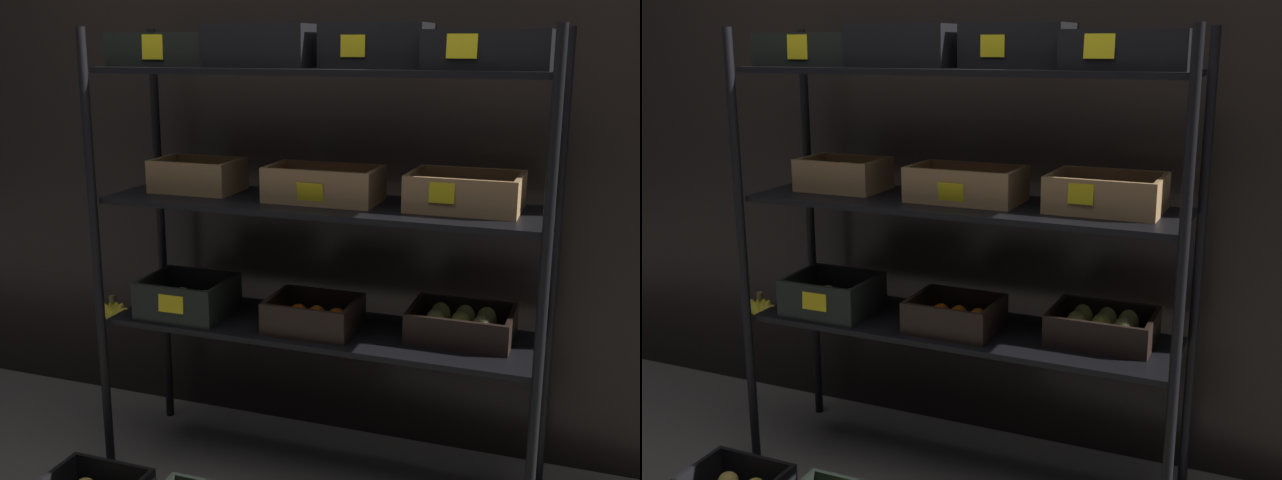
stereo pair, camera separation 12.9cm
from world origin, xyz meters
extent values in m
plane|color=#605B56|center=(0.00, 0.00, 0.00)|extent=(10.00, 10.00, 0.00)
cube|color=black|center=(0.00, 0.41, 1.17)|extent=(3.91, 0.12, 2.34)
cylinder|color=black|center=(-0.76, -0.21, 0.79)|extent=(0.03, 0.03, 1.58)
cylinder|color=black|center=(0.76, -0.21, 0.79)|extent=(0.03, 0.03, 1.58)
cylinder|color=black|center=(-0.76, 0.21, 0.79)|extent=(0.03, 0.03, 1.58)
cylinder|color=black|center=(0.76, 0.21, 0.79)|extent=(0.03, 0.03, 1.58)
cube|color=black|center=(0.00, 0.00, 0.56)|extent=(1.48, 0.40, 0.02)
cube|color=black|center=(0.00, 0.00, 1.00)|extent=(1.48, 0.40, 0.02)
cube|color=black|center=(0.00, 0.00, 1.44)|extent=(1.48, 0.40, 0.02)
cube|color=black|center=(-0.49, -0.05, 0.58)|extent=(0.31, 0.26, 0.01)
cube|color=black|center=(-0.49, -0.17, 0.65)|extent=(0.31, 0.02, 0.12)
cube|color=black|center=(-0.49, 0.07, 0.65)|extent=(0.31, 0.02, 0.12)
cube|color=black|center=(-0.64, -0.05, 0.65)|extent=(0.02, 0.23, 0.12)
cube|color=black|center=(-0.35, -0.05, 0.65)|extent=(0.02, 0.23, 0.12)
sphere|color=#D1B856|center=(-0.54, -0.09, 0.62)|extent=(0.07, 0.07, 0.07)
sphere|color=#E0C851|center=(-0.44, -0.09, 0.62)|extent=(0.07, 0.07, 0.07)
sphere|color=#E4C250|center=(-0.54, -0.01, 0.62)|extent=(0.07, 0.07, 0.07)
sphere|color=gold|center=(-0.44, -0.01, 0.62)|extent=(0.07, 0.07, 0.07)
cube|color=yellow|center=(-0.48, -0.18, 0.65)|extent=(0.10, 0.01, 0.06)
cube|color=black|center=(-0.01, -0.04, 0.58)|extent=(0.30, 0.24, 0.01)
cube|color=black|center=(-0.01, -0.15, 0.63)|extent=(0.30, 0.02, 0.10)
cube|color=black|center=(-0.01, 0.07, 0.63)|extent=(0.30, 0.02, 0.10)
cube|color=black|center=(-0.15, -0.04, 0.63)|extent=(0.02, 0.21, 0.10)
cube|color=black|center=(0.13, -0.04, 0.63)|extent=(0.02, 0.21, 0.10)
sphere|color=orange|center=(-0.08, -0.07, 0.61)|extent=(0.06, 0.06, 0.06)
sphere|color=orange|center=(-0.01, -0.07, 0.61)|extent=(0.06, 0.06, 0.06)
sphere|color=orange|center=(0.06, -0.08, 0.61)|extent=(0.06, 0.06, 0.06)
sphere|color=#FC670B|center=(-0.08, -0.01, 0.61)|extent=(0.06, 0.06, 0.06)
sphere|color=orange|center=(-0.01, 0.00, 0.61)|extent=(0.06, 0.06, 0.06)
sphere|color=orange|center=(0.06, 0.00, 0.61)|extent=(0.06, 0.06, 0.06)
cube|color=black|center=(0.48, 0.06, 0.58)|extent=(0.34, 0.26, 0.01)
cube|color=black|center=(0.48, -0.06, 0.63)|extent=(0.34, 0.02, 0.09)
cube|color=black|center=(0.48, 0.17, 0.63)|extent=(0.34, 0.02, 0.09)
cube|color=black|center=(0.32, 0.06, 0.63)|extent=(0.02, 0.22, 0.09)
cube|color=black|center=(0.64, 0.06, 0.63)|extent=(0.02, 0.22, 0.09)
ellipsoid|color=#ACB753|center=(0.40, 0.02, 0.63)|extent=(0.07, 0.07, 0.09)
ellipsoid|color=#BAC44C|center=(0.48, 0.02, 0.63)|extent=(0.07, 0.07, 0.09)
ellipsoid|color=tan|center=(0.56, 0.01, 0.63)|extent=(0.07, 0.07, 0.09)
ellipsoid|color=#ABB651|center=(0.41, 0.09, 0.63)|extent=(0.07, 0.07, 0.09)
ellipsoid|color=tan|center=(0.49, 0.09, 0.63)|extent=(0.07, 0.07, 0.09)
ellipsoid|color=#B6B654|center=(0.56, 0.09, 0.63)|extent=(0.07, 0.07, 0.09)
cube|color=#A87F51|center=(-0.48, 0.04, 1.02)|extent=(0.30, 0.21, 0.01)
cube|color=#A87F51|center=(-0.48, -0.06, 1.08)|extent=(0.30, 0.02, 0.10)
cube|color=#A87F51|center=(-0.48, 0.14, 1.08)|extent=(0.30, 0.02, 0.10)
cube|color=#A87F51|center=(-0.62, 0.04, 1.08)|extent=(0.02, 0.18, 0.10)
cube|color=#A87F51|center=(-0.34, 0.04, 1.08)|extent=(0.02, 0.18, 0.10)
ellipsoid|color=yellow|center=(-0.55, 0.01, 1.06)|extent=(0.06, 0.06, 0.08)
ellipsoid|color=yellow|center=(-0.48, 0.01, 1.06)|extent=(0.06, 0.06, 0.08)
ellipsoid|color=yellow|center=(-0.42, 0.01, 1.06)|extent=(0.06, 0.06, 0.08)
ellipsoid|color=yellow|center=(-0.55, 0.07, 1.06)|extent=(0.06, 0.06, 0.08)
ellipsoid|color=yellow|center=(-0.48, 0.07, 1.06)|extent=(0.06, 0.06, 0.08)
ellipsoid|color=yellow|center=(-0.41, 0.07, 1.06)|extent=(0.06, 0.06, 0.08)
cube|color=#A87F51|center=(0.01, 0.02, 1.02)|extent=(0.38, 0.21, 0.01)
cube|color=#A87F51|center=(0.01, -0.08, 1.08)|extent=(0.38, 0.02, 0.11)
cube|color=#A87F51|center=(0.01, 0.12, 1.08)|extent=(0.38, 0.02, 0.11)
cube|color=#A87F51|center=(-0.17, 0.02, 1.08)|extent=(0.02, 0.18, 0.11)
cube|color=#A87F51|center=(0.19, 0.02, 1.08)|extent=(0.02, 0.18, 0.11)
sphere|color=orange|center=(-0.08, -0.01, 1.06)|extent=(0.07, 0.07, 0.07)
sphere|color=orange|center=(0.01, -0.01, 1.06)|extent=(0.07, 0.07, 0.07)
sphere|color=orange|center=(0.10, -0.01, 1.06)|extent=(0.07, 0.07, 0.07)
sphere|color=orange|center=(-0.08, 0.05, 1.06)|extent=(0.07, 0.07, 0.07)
sphere|color=orange|center=(0.01, 0.05, 1.06)|extent=(0.07, 0.07, 0.07)
sphere|color=orange|center=(0.09, 0.05, 1.06)|extent=(0.07, 0.07, 0.07)
cube|color=yellow|center=(0.00, -0.09, 1.06)|extent=(0.09, 0.01, 0.06)
cube|color=#A87F51|center=(0.48, 0.05, 1.02)|extent=(0.35, 0.26, 0.01)
cube|color=#A87F51|center=(0.48, -0.07, 1.08)|extent=(0.35, 0.02, 0.11)
cube|color=#A87F51|center=(0.48, 0.17, 1.08)|extent=(0.35, 0.02, 0.11)
cube|color=#A87F51|center=(0.31, 0.05, 1.08)|extent=(0.02, 0.23, 0.11)
cube|color=#A87F51|center=(0.65, 0.05, 1.08)|extent=(0.02, 0.23, 0.11)
ellipsoid|color=brown|center=(0.37, -0.01, 1.06)|extent=(0.05, 0.05, 0.07)
ellipsoid|color=brown|center=(0.45, -0.01, 1.06)|extent=(0.05, 0.05, 0.07)
ellipsoid|color=brown|center=(0.51, -0.01, 1.06)|extent=(0.05, 0.05, 0.07)
ellipsoid|color=brown|center=(0.58, -0.01, 1.06)|extent=(0.05, 0.05, 0.07)
ellipsoid|color=brown|center=(0.38, 0.04, 1.06)|extent=(0.05, 0.05, 0.07)
ellipsoid|color=brown|center=(0.44, 0.05, 1.06)|extent=(0.05, 0.05, 0.07)
ellipsoid|color=brown|center=(0.51, 0.05, 1.06)|extent=(0.05, 0.05, 0.07)
ellipsoid|color=brown|center=(0.58, 0.05, 1.06)|extent=(0.05, 0.05, 0.07)
ellipsoid|color=brown|center=(0.38, 0.10, 1.06)|extent=(0.05, 0.05, 0.07)
ellipsoid|color=brown|center=(0.44, 0.10, 1.06)|extent=(0.05, 0.05, 0.07)
ellipsoid|color=brown|center=(0.51, 0.11, 1.06)|extent=(0.05, 0.05, 0.07)
ellipsoid|color=brown|center=(0.57, 0.10, 1.06)|extent=(0.05, 0.05, 0.07)
cube|color=yellow|center=(0.43, -0.08, 1.08)|extent=(0.08, 0.01, 0.06)
cube|color=black|center=(-0.55, -0.01, 1.46)|extent=(0.37, 0.23, 0.01)
cube|color=black|center=(-0.55, -0.12, 1.51)|extent=(0.37, 0.02, 0.10)
cube|color=black|center=(-0.55, 0.10, 1.51)|extent=(0.37, 0.02, 0.10)
cube|color=black|center=(-0.72, -0.01, 1.51)|extent=(0.02, 0.20, 0.10)
cube|color=black|center=(-0.37, -0.01, 1.51)|extent=(0.02, 0.20, 0.10)
sphere|color=red|center=(-0.64, -0.04, 1.50)|extent=(0.07, 0.07, 0.07)
sphere|color=red|center=(-0.55, -0.04, 1.50)|extent=(0.07, 0.07, 0.07)
sphere|color=red|center=(-0.46, -0.04, 1.50)|extent=(0.07, 0.07, 0.07)
sphere|color=red|center=(-0.63, 0.02, 1.50)|extent=(0.07, 0.07, 0.07)
sphere|color=red|center=(-0.55, 0.03, 1.50)|extent=(0.07, 0.07, 0.07)
sphere|color=red|center=(-0.46, 0.02, 1.50)|extent=(0.07, 0.07, 0.07)
cube|color=yellow|center=(-0.54, -0.13, 1.52)|extent=(0.08, 0.01, 0.08)
cube|color=black|center=(-0.18, -0.03, 1.46)|extent=(0.34, 0.21, 0.01)
cube|color=black|center=(-0.18, -0.13, 1.53)|extent=(0.34, 0.02, 0.12)
cube|color=black|center=(-0.18, 0.07, 1.53)|extent=(0.34, 0.02, 0.12)
cube|color=black|center=(-0.35, -0.03, 1.53)|extent=(0.02, 0.18, 0.12)
cube|color=black|center=(-0.02, -0.03, 1.53)|extent=(0.02, 0.18, 0.12)
sphere|color=#561658|center=(-0.29, -0.06, 1.49)|extent=(0.05, 0.05, 0.05)
sphere|color=#561E55|center=(-0.23, -0.07, 1.49)|extent=(0.05, 0.05, 0.05)
sphere|color=#672E4C|center=(-0.18, -0.06, 1.49)|extent=(0.05, 0.05, 0.05)
sphere|color=#5D2252|center=(-0.13, -0.07, 1.49)|extent=(0.05, 0.05, 0.05)
sphere|color=#662D53|center=(-0.08, -0.06, 1.49)|extent=(0.05, 0.05, 0.05)
sphere|color=#57224F|center=(-0.29, 0.00, 1.49)|extent=(0.05, 0.05, 0.05)
sphere|color=#612D4B|center=(-0.23, 0.01, 1.49)|extent=(0.05, 0.05, 0.05)
sphere|color=#601853|center=(-0.18, 0.01, 1.49)|extent=(0.05, 0.05, 0.05)
sphere|color=#582449|center=(-0.13, 0.00, 1.49)|extent=(0.05, 0.05, 0.05)
sphere|color=#652256|center=(-0.08, 0.00, 1.49)|extent=(0.05, 0.05, 0.05)
cube|color=black|center=(0.19, 0.01, 1.46)|extent=(0.33, 0.21, 0.01)
cube|color=black|center=(0.19, -0.09, 1.53)|extent=(0.33, 0.02, 0.12)
cube|color=black|center=(0.19, 0.10, 1.53)|extent=(0.33, 0.02, 0.12)
cube|color=black|center=(0.03, 0.01, 1.53)|extent=(0.02, 0.17, 0.12)
cube|color=black|center=(0.35, 0.01, 1.53)|extent=(0.02, 0.17, 0.12)
sphere|color=#8FC53D|center=(0.13, -0.02, 1.50)|extent=(0.07, 0.07, 0.07)
sphere|color=#85BB34|center=(0.24, -0.02, 1.50)|extent=(0.07, 0.07, 0.07)
sphere|color=#98B848|center=(0.13, 0.03, 1.50)|extent=(0.07, 0.07, 0.07)
sphere|color=#85B249|center=(0.24, 0.03, 1.50)|extent=(0.07, 0.07, 0.07)
cube|color=yellow|center=(0.14, -0.10, 1.52)|extent=(0.08, 0.01, 0.07)
cube|color=black|center=(0.54, -0.05, 1.46)|extent=(0.36, 0.20, 0.01)
cube|color=black|center=(0.54, -0.15, 1.52)|extent=(0.36, 0.02, 0.10)
cube|color=black|center=(0.54, 0.04, 1.52)|extent=(0.36, 0.02, 0.10)
cube|color=black|center=(0.37, -0.05, 1.52)|extent=(0.02, 0.17, 0.10)
cube|color=black|center=(0.72, -0.05, 1.52)|extent=(0.02, 0.17, 0.10)
sphere|color=gold|center=(0.46, -0.07, 1.50)|extent=(0.07, 0.07, 0.07)
sphere|color=#D2B055|center=(0.55, -0.08, 1.50)|extent=(0.07, 0.07, 0.07)
sphere|color=#D1C651|center=(0.63, -0.08, 1.50)|extent=(0.07, 0.07, 0.07)
sphere|color=gold|center=(0.46, -0.03, 1.50)|extent=(0.07, 0.07, 0.07)
sphere|color=#DDBE56|center=(0.55, -0.03, 1.50)|extent=(0.07, 0.07, 0.07)
sphere|color=gold|center=(0.63, -0.03, 1.50)|extent=(0.07, 0.07, 0.07)
cube|color=yellow|center=(0.48, -0.16, 1.52)|extent=(0.09, 0.01, 0.07)
cylinder|color=brown|center=(-0.80, -0.08, 0.60)|extent=(0.02, 0.02, 0.02)
ellipsoid|color=yellow|center=(-0.82, -0.09, 0.55)|extent=(0.09, 0.03, 0.09)
ellipsoid|color=yellow|center=(-0.81, -0.09, 0.55)|extent=(0.08, 0.03, 0.10)
ellipsoid|color=yellow|center=(-0.80, -0.08, 0.55)|extent=(0.05, 0.03, 0.10)
ellipsoid|color=yellow|center=(-0.79, -0.08, 0.55)|extent=(0.05, 0.03, 0.10)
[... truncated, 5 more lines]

